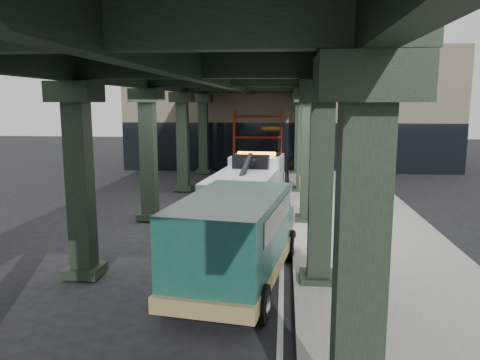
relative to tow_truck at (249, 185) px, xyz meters
The scene contains 8 objects.
ground 3.46m from the tow_truck, 96.05° to the right, with size 90.00×90.00×0.00m, color black.
sidewalk 4.48m from the tow_truck, 16.35° to the right, with size 5.00×40.00×0.15m, color gray.
lane_stripe 2.20m from the tow_truck, 41.93° to the right, with size 0.12×38.00×0.01m, color silver.
viaduct 4.47m from the tow_truck, 121.28° to the right, with size 7.40×32.00×6.40m.
building 17.09m from the tow_truck, 84.35° to the left, with size 22.00×10.00×8.00m, color #C6B793.
scaffolding 11.46m from the tow_truck, 91.71° to the left, with size 3.08×0.88×4.00m.
tow_truck is the anchor object (origin of this frame).
towed_van 7.43m from the tow_truck, 88.22° to the right, with size 2.99×5.98×2.32m.
Camera 1 is at (1.73, -15.17, 4.50)m, focal length 35.00 mm.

